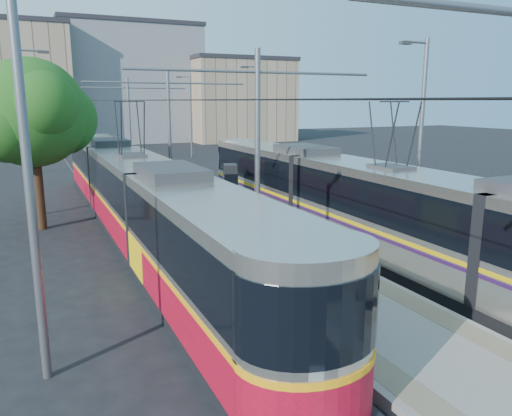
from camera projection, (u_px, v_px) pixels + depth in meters
name	position (u px, v px, depth m)	size (l,w,h in m)	color
ground	(403.00, 346.00, 11.47)	(160.00, 160.00, 0.00)	black
platform	(187.00, 204.00, 26.55)	(4.00, 50.00, 0.30)	gray
tactile_strip_left	(160.00, 203.00, 25.93)	(0.70, 50.00, 0.01)	gray
tactile_strip_right	(212.00, 199.00, 27.11)	(0.70, 50.00, 0.01)	gray
rails	(187.00, 206.00, 26.58)	(8.71, 70.00, 0.03)	gray
tram_left	(134.00, 194.00, 20.76)	(2.43, 30.28, 5.50)	black
tram_right	(388.00, 210.00, 17.07)	(2.43, 28.52, 5.50)	black
catenary	(202.00, 123.00, 23.10)	(9.20, 70.00, 7.00)	slate
street_lamps	(165.00, 124.00, 29.26)	(15.18, 38.22, 8.00)	slate
shelter	(231.00, 187.00, 23.72)	(0.93, 1.18, 2.29)	black
tree	(39.00, 115.00, 21.22)	(5.03, 4.65, 7.31)	#382314
building_centre	(128.00, 84.00, 69.15)	(18.36, 14.28, 15.59)	gray
building_right	(238.00, 100.00, 69.97)	(14.28, 10.20, 11.31)	tan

